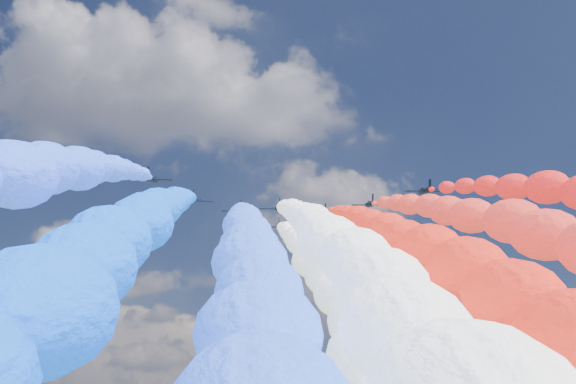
{
  "coord_description": "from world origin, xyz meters",
  "views": [
    {
      "loc": [
        -10.59,
        -134.62,
        39.65
      ],
      "look_at": [
        0.0,
        4.0,
        91.6
      ],
      "focal_mm": 45.54,
      "sensor_mm": 36.0,
      "label": 1
    }
  ],
  "objects": [
    {
      "name": "trail_6",
      "position": [
        16.96,
        -61.2,
        62.55
      ],
      "size": [
        6.99,
        129.84,
        58.4
      ],
      "primitive_type": null,
      "color": "red"
    },
    {
      "name": "jet_3",
      "position": [
        -1.67,
        8.41,
        89.6
      ],
      "size": [
        7.85,
        10.72,
        5.36
      ],
      "primitive_type": null,
      "rotation": [
        0.31,
        0.0,
        -0.0
      ],
      "color": "black"
    },
    {
      "name": "trail_4",
      "position": [
        -0.81,
        -44.83,
        62.55
      ],
      "size": [
        6.99,
        129.84,
        58.4
      ],
      "primitive_type": null,
      "color": "white"
    },
    {
      "name": "jet_6",
      "position": [
        16.96,
        4.47,
        89.6
      ],
      "size": [
        8.37,
        11.1,
        5.36
      ],
      "primitive_type": null,
      "rotation": [
        0.31,
        0.0,
        -0.05
      ],
      "color": "black"
    },
    {
      "name": "trail_3",
      "position": [
        -1.67,
        -57.26,
        62.55
      ],
      "size": [
        6.99,
        129.84,
        58.4
      ],
      "primitive_type": null,
      "color": "white"
    },
    {
      "name": "trail_0",
      "position": [
        -26.3,
        -72.07,
        62.55
      ],
      "size": [
        6.99,
        129.84,
        58.4
      ],
      "primitive_type": null,
      "color": "#2D57F9"
    },
    {
      "name": "trail_2",
      "position": [
        -9.48,
        -55.32,
        62.55
      ],
      "size": [
        6.99,
        129.84,
        58.4
      ],
      "primitive_type": null,
      "color": "blue"
    },
    {
      "name": "jet_7",
      "position": [
        26.2,
        -4.19,
        89.6
      ],
      "size": [
        7.99,
        10.83,
        5.36
      ],
      "primitive_type": null,
      "rotation": [
        0.31,
        0.0,
        -0.01
      ],
      "color": "black"
    },
    {
      "name": "jet_0",
      "position": [
        -26.3,
        -6.4,
        89.6
      ],
      "size": [
        8.5,
        11.19,
        5.36
      ],
      "primitive_type": null,
      "rotation": [
        0.31,
        0.0,
        -0.06
      ],
      "color": "black"
    },
    {
      "name": "trail_1",
      "position": [
        -19.08,
        -61.0,
        62.55
      ],
      "size": [
        6.99,
        129.84,
        58.4
      ],
      "primitive_type": null,
      "color": "blue"
    },
    {
      "name": "jet_4",
      "position": [
        -0.81,
        20.84,
        89.6
      ],
      "size": [
        8.38,
        11.11,
        5.36
      ],
      "primitive_type": null,
      "rotation": [
        0.31,
        0.0,
        -0.05
      ],
      "color": "black"
    },
    {
      "name": "jet_1",
      "position": [
        -19.08,
        4.67,
        89.6
      ],
      "size": [
        8.41,
        11.13,
        5.36
      ],
      "primitive_type": null,
      "rotation": [
        0.31,
        0.0,
        0.05
      ],
      "color": "black"
    },
    {
      "name": "jet_5",
      "position": [
        8.16,
        10.81,
        89.6
      ],
      "size": [
        8.23,
        11.0,
        5.36
      ],
      "primitive_type": null,
      "rotation": [
        0.31,
        0.0,
        -0.04
      ],
      "color": "black"
    },
    {
      "name": "jet_2",
      "position": [
        -9.48,
        10.35,
        89.6
      ],
      "size": [
        8.1,
        10.91,
        5.36
      ],
      "primitive_type": null,
      "rotation": [
        0.31,
        0.0,
        -0.03
      ],
      "color": "black"
    },
    {
      "name": "trail_5",
      "position": [
        8.16,
        -54.86,
        62.55
      ],
      "size": [
        6.99,
        129.84,
        58.4
      ],
      "primitive_type": null,
      "color": "red"
    }
  ]
}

